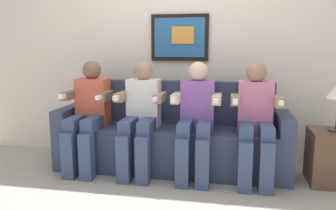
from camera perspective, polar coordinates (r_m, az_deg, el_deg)
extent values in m
plane|color=#9E9384|center=(3.28, -0.50, -12.59)|extent=(6.16, 6.16, 0.00)
cube|color=beige|center=(3.79, 1.78, 10.57)|extent=(4.73, 0.05, 2.60)
cube|color=black|center=(3.74, 1.99, 11.34)|extent=(0.63, 0.03, 0.50)
cube|color=#26598C|center=(3.73, 1.96, 11.34)|extent=(0.55, 0.02, 0.42)
cube|color=orange|center=(3.71, 2.54, 11.73)|extent=(0.24, 0.02, 0.18)
cube|color=#333D56|center=(3.47, 0.44, -7.36)|extent=(2.05, 0.58, 0.45)
cube|color=#333D56|center=(3.58, 1.08, 0.57)|extent=(2.05, 0.14, 0.45)
cube|color=#333D56|center=(3.79, -16.15, -4.93)|extent=(0.14, 0.58, 0.62)
cube|color=#333D56|center=(3.43, 18.90, -6.63)|extent=(0.14, 0.58, 0.62)
cube|color=#D8593F|center=(3.59, -12.57, 0.61)|extent=(0.32, 0.20, 0.48)
sphere|color=brown|center=(3.56, -12.76, 5.79)|extent=(0.19, 0.19, 0.19)
cube|color=#38476B|center=(3.48, -15.12, -2.79)|extent=(0.12, 0.40, 0.12)
cube|color=#38476B|center=(3.41, -12.39, -2.95)|extent=(0.12, 0.40, 0.12)
cube|color=#38476B|center=(3.39, -16.38, -8.22)|extent=(0.12, 0.12, 0.45)
cube|color=#38476B|center=(3.31, -13.58, -8.51)|extent=(0.12, 0.12, 0.45)
cube|color=brown|center=(3.55, -16.19, 1.66)|extent=(0.08, 0.28, 0.08)
cube|color=brown|center=(3.40, -10.47, 1.53)|extent=(0.08, 0.28, 0.08)
cube|color=white|center=(3.25, -11.49, 1.30)|extent=(0.04, 0.13, 0.04)
cube|color=white|center=(3.41, -17.41, 1.45)|extent=(0.04, 0.10, 0.04)
cube|color=white|center=(3.41, -4.10, 0.35)|extent=(0.32, 0.20, 0.48)
sphere|color=#9E7556|center=(3.38, -4.17, 5.80)|extent=(0.19, 0.19, 0.19)
cube|color=#38476B|center=(3.28, -6.48, -3.27)|extent=(0.12, 0.40, 0.12)
cube|color=#38476B|center=(3.24, -3.43, -3.42)|extent=(0.12, 0.40, 0.12)
cube|color=#38476B|center=(3.18, -7.46, -9.08)|extent=(0.12, 0.12, 0.45)
cube|color=#38476B|center=(3.13, -4.29, -9.33)|extent=(0.12, 0.12, 0.45)
cube|color=#9E7556|center=(3.34, -7.80, 1.47)|extent=(0.08, 0.28, 0.08)
cube|color=#9E7556|center=(3.24, -1.42, 1.30)|extent=(0.08, 0.28, 0.08)
cube|color=white|center=(3.09, -2.05, 1.05)|extent=(0.04, 0.13, 0.04)
cube|color=white|center=(3.19, -8.72, 1.23)|extent=(0.04, 0.10, 0.04)
cube|color=#8C59A5|center=(3.32, 5.07, 0.05)|extent=(0.32, 0.20, 0.48)
sphere|color=beige|center=(3.28, 5.16, 5.67)|extent=(0.19, 0.19, 0.19)
cube|color=#38476B|center=(3.17, 3.03, -3.71)|extent=(0.12, 0.40, 0.12)
cube|color=#38476B|center=(3.15, 6.28, -3.83)|extent=(0.12, 0.40, 0.12)
cube|color=#38476B|center=(3.06, 2.46, -9.77)|extent=(0.12, 0.12, 0.45)
cube|color=#38476B|center=(3.04, 5.87, -9.94)|extent=(0.12, 0.12, 0.45)
cube|color=beige|center=(3.21, 1.50, 1.21)|extent=(0.08, 0.28, 0.08)
cube|color=beige|center=(3.17, 8.29, 1.01)|extent=(0.08, 0.28, 0.08)
cube|color=white|center=(3.01, 8.15, 0.74)|extent=(0.04, 0.13, 0.04)
cube|color=white|center=(3.05, 1.01, 0.96)|extent=(0.04, 0.10, 0.04)
cube|color=pink|center=(3.31, 14.54, -0.25)|extent=(0.32, 0.20, 0.48)
sphere|color=#9E7556|center=(3.27, 14.78, 5.38)|extent=(0.19, 0.19, 0.19)
cube|color=#38476B|center=(3.14, 12.98, -4.05)|extent=(0.12, 0.40, 0.12)
cube|color=#38476B|center=(3.16, 16.25, -4.14)|extent=(0.12, 0.40, 0.12)
cube|color=#38476B|center=(3.03, 12.90, -10.19)|extent=(0.12, 0.12, 0.45)
cube|color=#38476B|center=(3.05, 16.34, -10.25)|extent=(0.12, 0.12, 0.45)
cube|color=#9E7556|center=(3.17, 11.30, 0.91)|extent=(0.08, 0.28, 0.08)
cube|color=#9E7556|center=(3.20, 18.13, 0.69)|extent=(0.08, 0.28, 0.08)
cube|color=white|center=(3.04, 18.51, 0.40)|extent=(0.04, 0.13, 0.04)
cube|color=white|center=(3.01, 11.33, 0.64)|extent=(0.04, 0.10, 0.04)
cube|color=brown|center=(3.47, 25.95, -7.96)|extent=(0.40, 0.40, 0.50)
cylinder|color=#333338|center=(3.39, 26.59, -3.85)|extent=(0.14, 0.14, 0.02)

